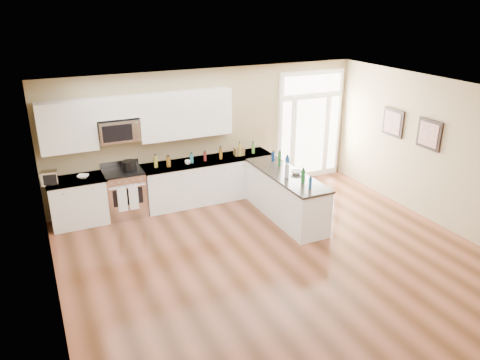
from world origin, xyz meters
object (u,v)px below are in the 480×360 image
object	(u,v)px
toaster_oven	(49,178)
peninsula_cabinet	(285,197)
kitchen_range	(125,193)
stockpot	(129,165)

from	to	relation	value
toaster_oven	peninsula_cabinet	bearing A→B (deg)	-10.00
kitchen_range	stockpot	world-z (taller)	stockpot
peninsula_cabinet	toaster_oven	bearing A→B (deg)	162.19
kitchen_range	peninsula_cabinet	bearing A→B (deg)	-26.59
peninsula_cabinet	kitchen_range	xyz separation A→B (m)	(-2.89, 1.45, 0.04)
toaster_oven	stockpot	bearing A→B (deg)	10.39
peninsula_cabinet	kitchen_range	bearing A→B (deg)	153.41
peninsula_cabinet	stockpot	xyz separation A→B (m)	(-2.76, 1.43, 0.62)
kitchen_range	stockpot	xyz separation A→B (m)	(0.14, -0.02, 0.58)
stockpot	kitchen_range	bearing A→B (deg)	173.12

